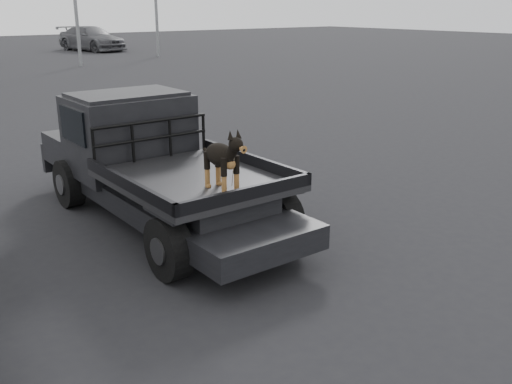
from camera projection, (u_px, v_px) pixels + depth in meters
ground at (266, 272)px, 6.85m from camera, size 120.00×120.00×0.00m
flatbed_ute at (161, 192)px, 8.32m from camera, size 2.00×5.40×0.92m
ute_cab at (128, 121)px, 8.75m from camera, size 1.72×1.30×0.88m
headache_rack at (152, 140)px, 8.24m from camera, size 1.80×0.08×0.55m
dog at (222, 160)px, 6.81m from camera, size 0.32×0.60×0.74m
distant_car_b at (92, 39)px, 39.87m from camera, size 3.56×6.08×1.65m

